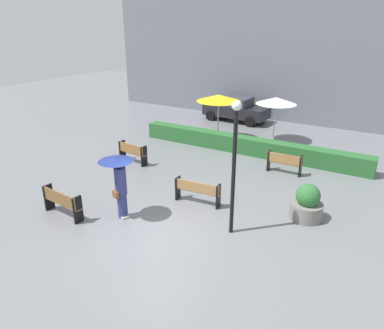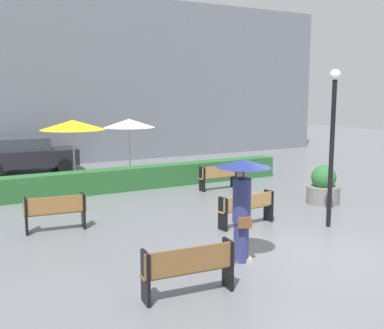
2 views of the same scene
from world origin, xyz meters
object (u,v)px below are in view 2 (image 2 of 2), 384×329
Objects in this scene: planter_pot at (323,187)px; bench_back_row at (219,175)px; patio_umbrella_white at (129,123)px; patio_umbrella_yellow at (73,125)px; parked_car at (26,154)px; bench_mid_center at (247,207)px; bench_far_left at (55,210)px; bench_near_left at (189,267)px; lamp_post at (333,132)px; pedestrian_with_umbrella at (243,193)px.

bench_back_row is at bearing 117.99° from planter_pot.
patio_umbrella_white is (-1.86, 4.08, 1.73)m from bench_back_row.
parked_car is at bearing 102.18° from patio_umbrella_yellow.
patio_umbrella_white reaches higher than bench_mid_center.
planter_pot is at bearing -55.20° from parked_car.
planter_pot is at bearing -63.86° from patio_umbrella_white.
bench_far_left is at bearing -95.26° from parked_car.
patio_umbrella_white reaches higher than bench_near_left.
lamp_post is 0.96× the size of parked_car.
pedestrian_with_umbrella is at bearing -149.97° from planter_pot.
bench_back_row is 0.89× the size of bench_near_left.
bench_near_left is 12.11m from patio_umbrella_white.
bench_mid_center is at bearing 41.95° from bench_near_left.
patio_umbrella_white is (4.55, 6.46, 1.70)m from bench_far_left.
bench_mid_center is at bearing -89.68° from patio_umbrella_white.
patio_umbrella_white reaches higher than parked_car.
patio_umbrella_white reaches higher than pedestrian_with_umbrella.
lamp_post is (3.53, 1.04, 1.02)m from pedestrian_with_umbrella.
parked_car reaches higher than planter_pot.
lamp_post is (5.29, 1.99, 1.96)m from bench_near_left.
bench_near_left reaches higher than bench_back_row.
patio_umbrella_yellow reaches higher than bench_back_row.
bench_mid_center is 7.78m from patio_umbrella_yellow.
patio_umbrella_white is (-0.05, 8.42, 1.73)m from bench_mid_center.
parked_car is (-3.72, 11.50, 0.29)m from bench_mid_center.
patio_umbrella_yellow is (-6.39, 6.12, 1.83)m from planter_pot.
pedestrian_with_umbrella is (2.92, -4.10, 0.94)m from bench_far_left.
patio_umbrella_yellow is (-4.61, 8.14, -0.15)m from lamp_post.
pedestrian_with_umbrella reaches higher than bench_mid_center.
pedestrian_with_umbrella is 1.77× the size of planter_pot.
patio_umbrella_yellow reaches higher than bench_far_left.
bench_mid_center is 3.75m from planter_pot.
patio_umbrella_yellow is at bearing 96.70° from pedestrian_with_umbrella.
bench_far_left is 9.58m from parked_car.
pedestrian_with_umbrella is (1.76, 0.95, 0.95)m from bench_near_left.
bench_mid_center is at bearing -23.10° from bench_far_left.
bench_mid_center is 1.40× the size of planter_pot.
lamp_post is at bearing 16.47° from pedestrian_with_umbrella.
bench_far_left is 1.04× the size of bench_back_row.
patio_umbrella_yellow is at bearing -77.82° from parked_car.
bench_near_left is at bearing -125.28° from bench_back_row.
parked_car is (-3.67, 3.08, -1.43)m from patio_umbrella_white.
bench_near_left is 0.40× the size of parked_car.
bench_far_left reaches higher than bench_mid_center.
parked_car is at bearing 113.84° from lamp_post.
bench_near_left is at bearing -151.77° from pedestrian_with_umbrella.
bench_mid_center is 2.93m from lamp_post.
parked_car is at bearing 91.10° from bench_near_left.
planter_pot is 8.52m from patio_umbrella_white.
patio_umbrella_yellow is at bearing 111.37° from bench_mid_center.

